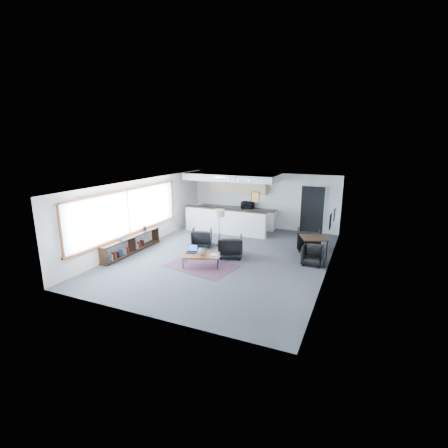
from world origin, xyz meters
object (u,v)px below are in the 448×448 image
at_px(coffee_table, 201,256).
at_px(ceramic_pot, 202,252).
at_px(armchair_right, 230,246).
at_px(floor_lamp, 219,215).
at_px(dining_table, 314,239).
at_px(book_stack, 215,256).
at_px(armchair_left, 202,237).
at_px(dining_chair_near, 313,256).
at_px(microwave, 247,204).
at_px(dining_chair_far, 308,240).
at_px(laptop, 192,250).

bearing_deg(coffee_table, ceramic_pot, -64.93).
height_order(armchair_right, floor_lamp, floor_lamp).
bearing_deg(armchair_right, dining_table, -177.31).
xyz_separation_m(ceramic_pot, dining_table, (3.17, 2.49, 0.13)).
height_order(book_stack, armchair_left, armchair_left).
height_order(armchair_right, dining_chair_near, armchair_right).
relative_size(dining_chair_near, microwave, 1.08).
xyz_separation_m(dining_chair_near, microwave, (-3.65, 3.69, 0.82)).
relative_size(book_stack, armchair_right, 0.35).
distance_m(armchair_left, microwave, 3.57).
bearing_deg(armchair_right, microwave, -101.26).
distance_m(coffee_table, ceramic_pot, 0.16).
relative_size(armchair_right, microwave, 1.54).
bearing_deg(dining_chair_near, microwave, 132.43).
xyz_separation_m(coffee_table, floor_lamp, (-0.37, 2.23, 0.89)).
height_order(armchair_left, dining_table, armchair_left).
relative_size(ceramic_pot, book_stack, 0.82).
height_order(coffee_table, ceramic_pot, ceramic_pot).
bearing_deg(dining_chair_near, coffee_table, -156.31).
relative_size(dining_table, dining_chair_far, 1.55).
relative_size(coffee_table, microwave, 2.42).
bearing_deg(floor_lamp, book_stack, -68.86).
bearing_deg(coffee_table, laptop, 142.54).
relative_size(armchair_right, dining_chair_near, 1.42).
bearing_deg(ceramic_pot, dining_chair_near, 26.78).
relative_size(armchair_left, microwave, 1.35).
bearing_deg(microwave, armchair_left, -100.56).
height_order(laptop, ceramic_pot, ceramic_pot).
bearing_deg(book_stack, laptop, 172.35).
bearing_deg(book_stack, microwave, 98.65).
xyz_separation_m(coffee_table, dining_chair_near, (3.34, 1.63, -0.06)).
bearing_deg(armchair_right, dining_chair_far, -162.19).
height_order(book_stack, microwave, microwave).
bearing_deg(book_stack, armchair_left, 127.69).
xyz_separation_m(dining_table, dining_chair_far, (-0.30, 0.76, -0.29)).
xyz_separation_m(laptop, floor_lamp, (0.03, 2.11, 0.79)).
height_order(armchair_right, dining_chair_far, armchair_right).
xyz_separation_m(ceramic_pot, floor_lamp, (-0.41, 2.26, 0.74)).
bearing_deg(dining_chair_far, dining_table, 99.87).
xyz_separation_m(book_stack, microwave, (-0.81, 5.32, 0.69)).
distance_m(dining_table, microwave, 4.56).
bearing_deg(coffee_table, dining_chair_far, 26.61).
xyz_separation_m(laptop, dining_table, (3.61, 2.34, 0.19)).
bearing_deg(dining_table, dining_chair_far, 111.32).
relative_size(armchair_right, dining_table, 0.77).
distance_m(armchair_right, floor_lamp, 1.62).
bearing_deg(dining_table, floor_lamp, -176.37).
xyz_separation_m(ceramic_pot, book_stack, (0.45, 0.03, -0.08)).
relative_size(coffee_table, ceramic_pot, 5.47).
distance_m(floor_lamp, dining_table, 3.63).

